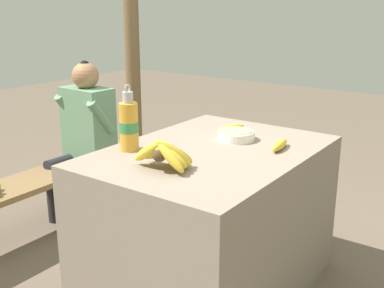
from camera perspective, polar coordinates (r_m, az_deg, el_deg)
The scene contains 10 objects.
ground_plane at distance 2.62m, azimuth 2.04°, elevation -16.42°, with size 12.00×12.00×0.00m, color brown.
market_counter at distance 2.44m, azimuth 2.13°, elevation -9.06°, with size 1.20×0.86×0.75m.
banana_bunch_ripe at distance 2.02m, azimuth -3.32°, elevation -1.06°, with size 0.19×0.30×0.15m.
serving_bowl at distance 2.47m, azimuth 5.26°, elevation 1.12°, with size 0.19×0.19×0.05m.
water_bottle at distance 2.28m, azimuth -7.50°, elevation 2.23°, with size 0.09×0.09×0.32m.
loose_banana_front at distance 2.34m, azimuth 10.34°, elevation -0.10°, with size 0.19×0.07×0.04m.
loose_banana_side at distance 2.61m, azimuth 4.61°, elevation 1.85°, with size 0.19×0.10×0.04m.
wooden_bench at distance 3.20m, azimuth -16.75°, elevation -4.37°, with size 1.67×0.32×0.38m.
seated_vendor at distance 3.27m, azimuth -12.71°, elevation 1.47°, with size 0.41×0.40×1.06m.
support_post_far at distance 4.23m, azimuth -7.16°, elevation 12.51°, with size 0.13×0.13×2.27m.
Camera 1 is at (-1.84, -1.21, 1.43)m, focal length 45.00 mm.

